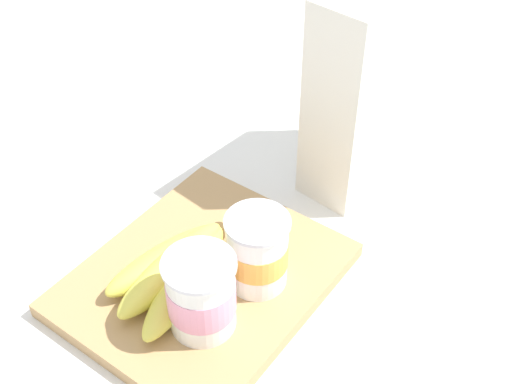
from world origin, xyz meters
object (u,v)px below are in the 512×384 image
cereal_box (372,86)px  banana_bunch (174,269)px  yogurt_cup_back (201,294)px  yogurt_cup_front (257,251)px  cutting_board (204,279)px

cereal_box → banana_bunch: cereal_box is taller
cereal_box → yogurt_cup_back: size_ratio=2.95×
yogurt_cup_back → banana_bunch: bearing=-113.2°
cereal_box → banana_bunch: bearing=174.7°
yogurt_cup_front → yogurt_cup_back: (0.08, -0.01, 0.00)m
cereal_box → yogurt_cup_back: bearing=-174.0°
cutting_board → yogurt_cup_front: (-0.03, 0.05, 0.05)m
banana_bunch → cutting_board: bearing=142.5°
cereal_box → yogurt_cup_back: cereal_box is taller
cereal_box → yogurt_cup_front: cereal_box is taller
cereal_box → banana_bunch: size_ratio=1.48×
yogurt_cup_front → banana_bunch: yogurt_cup_front is taller
yogurt_cup_front → banana_bunch: 0.09m
cutting_board → cereal_box: bearing=171.5°
cutting_board → yogurt_cup_front: yogurt_cup_front is taller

